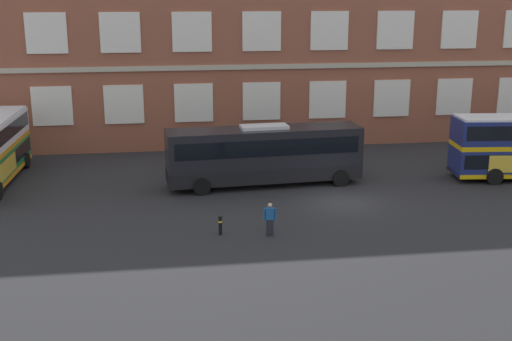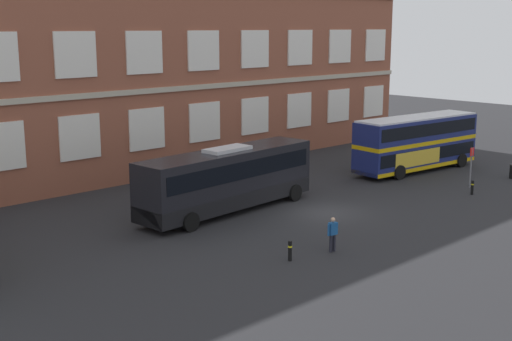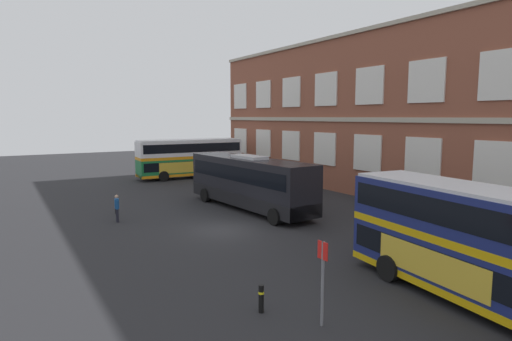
{
  "view_description": "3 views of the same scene",
  "coord_description": "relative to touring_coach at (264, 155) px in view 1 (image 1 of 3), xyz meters",
  "views": [
    {
      "loc": [
        -10.13,
        -35.24,
        11.72
      ],
      "look_at": [
        -4.96,
        0.77,
        1.83
      ],
      "focal_mm": 46.48,
      "sensor_mm": 36.0,
      "label": 1
    },
    {
      "loc": [
        -29.04,
        -24.79,
        10.58
      ],
      "look_at": [
        -2.25,
        3.44,
        2.28
      ],
      "focal_mm": 47.62,
      "sensor_mm": 36.0,
      "label": 2
    },
    {
      "loc": [
        21.54,
        -10.89,
        6.48
      ],
      "look_at": [
        -0.58,
        2.47,
        3.22
      ],
      "focal_mm": 30.06,
      "sensor_mm": 36.0,
      "label": 3
    }
  ],
  "objects": [
    {
      "name": "ground_plane",
      "position": [
        3.99,
        -1.97,
        -1.91
      ],
      "size": [
        120.0,
        120.0,
        0.0
      ],
      "primitive_type": "plane",
      "color": "#232326"
    },
    {
      "name": "brick_terminal_building",
      "position": [
        3.91,
        14.01,
        4.59
      ],
      "size": [
        51.29,
        8.19,
        13.3
      ],
      "color": "brown",
      "rests_on": "ground"
    },
    {
      "name": "touring_coach",
      "position": [
        0.0,
        0.0,
        0.0
      ],
      "size": [
        12.15,
        3.55,
        3.8
      ],
      "color": "black",
      "rests_on": "ground"
    },
    {
      "name": "safety_bollard_west",
      "position": [
        -3.5,
        -8.32,
        -1.42
      ],
      "size": [
        0.19,
        0.19,
        0.95
      ],
      "color": "black",
      "rests_on": "ground"
    },
    {
      "name": "waiting_passenger",
      "position": [
        -1.08,
        -8.82,
        -0.98
      ],
      "size": [
        0.64,
        0.29,
        1.7
      ],
      "color": "black",
      "rests_on": "ground"
    }
  ]
}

